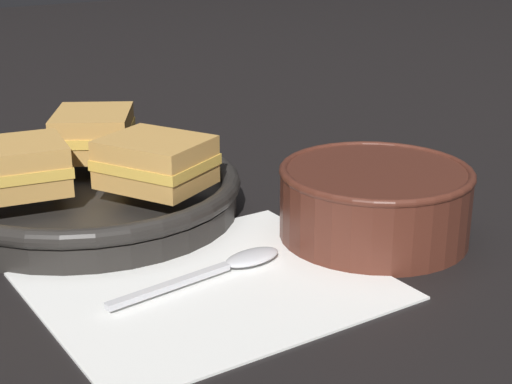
% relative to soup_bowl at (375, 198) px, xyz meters
% --- Properties ---
extents(ground_plane, '(4.00, 4.00, 0.00)m').
position_rel_soup_bowl_xyz_m(ground_plane, '(-0.10, 0.05, -0.04)').
color(ground_plane, black).
extents(napkin, '(0.28, 0.24, 0.00)m').
position_rel_soup_bowl_xyz_m(napkin, '(-0.18, 0.00, -0.04)').
color(napkin, white).
rests_on(napkin, ground_plane).
extents(soup_bowl, '(0.18, 0.18, 0.07)m').
position_rel_soup_bowl_xyz_m(soup_bowl, '(0.00, 0.00, 0.00)').
color(soup_bowl, '#4C2319').
rests_on(soup_bowl, ground_plane).
extents(spoon, '(0.17, 0.03, 0.01)m').
position_rel_soup_bowl_xyz_m(spoon, '(-0.15, 0.01, -0.03)').
color(spoon, silver).
rests_on(spoon, napkin).
extents(skillet, '(0.38, 0.32, 0.04)m').
position_rel_soup_bowl_xyz_m(skillet, '(-0.19, 0.21, -0.02)').
color(skillet, black).
rests_on(skillet, ground_plane).
extents(sandwich_near_left, '(0.11, 0.12, 0.05)m').
position_rel_soup_bowl_xyz_m(sandwich_near_left, '(-0.15, 0.14, 0.03)').
color(sandwich_near_left, '#C18E47').
rests_on(sandwich_near_left, skillet).
extents(sandwich_near_right, '(0.12, 0.12, 0.05)m').
position_rel_soup_bowl_xyz_m(sandwich_near_right, '(-0.15, 0.27, 0.03)').
color(sandwich_near_right, '#C18E47').
rests_on(sandwich_near_right, skillet).
extents(sandwich_far_left, '(0.11, 0.10, 0.05)m').
position_rel_soup_bowl_xyz_m(sandwich_far_left, '(-0.27, 0.20, 0.03)').
color(sandwich_far_left, '#C18E47').
rests_on(sandwich_far_left, skillet).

